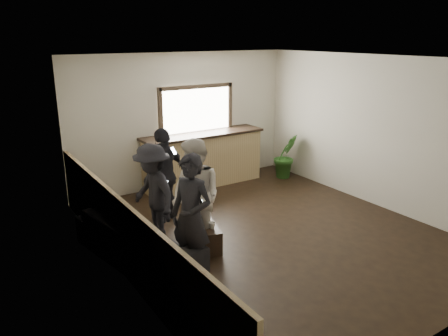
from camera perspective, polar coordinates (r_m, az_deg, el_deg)
ground at (r=7.34m, az=5.95°, el=-8.37°), size 5.00×6.00×0.01m
room_shell at (r=6.42m, az=1.19°, el=1.94°), size 5.01×6.01×2.80m
bar_counter at (r=9.37m, az=-2.78°, el=1.58°), size 2.70×0.68×2.13m
sofa at (r=6.51m, az=-11.20°, el=-8.99°), size 1.25×2.31×0.64m
coffee_table at (r=6.80m, az=-3.06°, el=-8.75°), size 0.66×0.92×0.37m
cup_a at (r=6.86m, az=-4.43°, el=-6.37°), size 0.17×0.17×0.10m
cup_b at (r=6.56m, az=-1.57°, el=-7.50°), size 0.14×0.14×0.10m
potted_plant at (r=9.98m, az=8.07°, el=1.57°), size 0.60×0.50×1.00m
person_a at (r=5.78m, az=-4.28°, el=-6.37°), size 0.63×0.73×1.70m
person_b at (r=6.42m, az=-3.69°, el=-3.80°), size 0.80×0.95×1.72m
person_c at (r=6.84m, az=-9.25°, el=-3.30°), size 0.67×1.06×1.58m
person_d at (r=7.58m, az=-7.75°, el=-0.90°), size 1.05×0.74×1.65m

